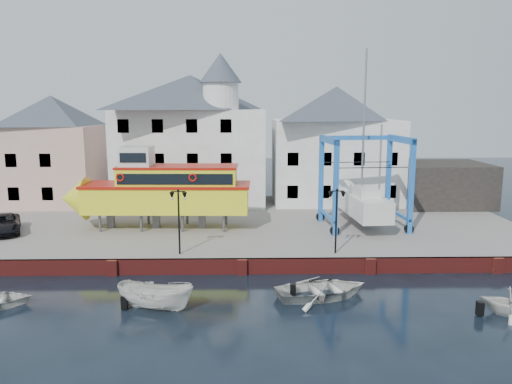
{
  "coord_description": "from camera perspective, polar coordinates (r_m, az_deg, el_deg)",
  "views": [
    {
      "loc": [
        0.28,
        -29.66,
        10.36
      ],
      "look_at": [
        1.0,
        7.0,
        4.0
      ],
      "focal_mm": 35.0,
      "sensor_mm": 36.0,
      "label": 1
    }
  ],
  "objects": [
    {
      "name": "building_pink",
      "position": [
        51.22,
        -22.1,
        4.4
      ],
      "size": [
        8.0,
        7.0,
        10.3
      ],
      "color": "tan",
      "rests_on": "hardstanding"
    },
    {
      "name": "tour_boat",
      "position": [
        39.01,
        -11.38,
        0.23
      ],
      "size": [
        14.62,
        3.89,
        6.32
      ],
      "rotation": [
        0.0,
        0.0,
        -0.03
      ],
      "color": "#59595E",
      "rests_on": "hardstanding"
    },
    {
      "name": "van",
      "position": [
        41.59,
        -26.94,
        -3.28
      ],
      "size": [
        4.06,
        5.45,
        1.38
      ],
      "primitive_type": "imported",
      "rotation": [
        0.0,
        0.0,
        0.41
      ],
      "color": "black",
      "rests_on": "hardstanding"
    },
    {
      "name": "motorboat_a",
      "position": [
        26.94,
        -11.38,
        -12.98
      ],
      "size": [
        4.49,
        2.69,
        1.63
      ],
      "primitive_type": "imported",
      "rotation": [
        0.0,
        0.0,
        1.29
      ],
      "color": "silver",
      "rests_on": "ground"
    },
    {
      "name": "motorboat_b",
      "position": [
        28.24,
        7.53,
        -11.77
      ],
      "size": [
        5.91,
        4.85,
        1.07
      ],
      "primitive_type": "imported",
      "rotation": [
        0.0,
        0.0,
        1.82
      ],
      "color": "silver",
      "rests_on": "ground"
    },
    {
      "name": "lamp_post_right",
      "position": [
        32.0,
        9.2,
        -1.44
      ],
      "size": [
        1.12,
        0.32,
        4.2
      ],
      "color": "black",
      "rests_on": "hardstanding"
    },
    {
      "name": "hardstanding",
      "position": [
        41.84,
        -1.48,
        -3.79
      ],
      "size": [
        44.0,
        22.0,
        1.0
      ],
      "primitive_type": "cube",
      "color": "slate",
      "rests_on": "ground"
    },
    {
      "name": "lamp_post_left",
      "position": [
        31.77,
        -8.85,
        -1.51
      ],
      "size": [
        1.12,
        0.32,
        4.2
      ],
      "color": "black",
      "rests_on": "hardstanding"
    },
    {
      "name": "shed_dark",
      "position": [
        50.82,
        20.51,
        0.88
      ],
      "size": [
        8.0,
        7.0,
        4.0
      ],
      "primitive_type": "cube",
      "color": "black",
      "rests_on": "hardstanding"
    },
    {
      "name": "ground",
      "position": [
        31.42,
        -1.59,
        -9.42
      ],
      "size": [
        140.0,
        140.0,
        0.0
      ],
      "primitive_type": "plane",
      "color": "black",
      "rests_on": "ground"
    },
    {
      "name": "building_white_main",
      "position": [
        48.43,
        -7.27,
        6.19
      ],
      "size": [
        14.0,
        8.3,
        14.0
      ],
      "color": "silver",
      "rests_on": "hardstanding"
    },
    {
      "name": "building_white_right",
      "position": [
        49.58,
        9.05,
        5.37
      ],
      "size": [
        12.0,
        8.0,
        11.2
      ],
      "color": "silver",
      "rests_on": "hardstanding"
    },
    {
      "name": "quay_wall",
      "position": [
        31.36,
        -1.6,
        -8.49
      ],
      "size": [
        44.0,
        0.47,
        1.0
      ],
      "color": "maroon",
      "rests_on": "ground"
    },
    {
      "name": "motorboat_c",
      "position": [
        28.67,
        27.12,
        -12.47
      ],
      "size": [
        3.91,
        3.79,
        1.57
      ],
      "primitive_type": "imported",
      "rotation": [
        0.0,
        0.0,
        0.99
      ],
      "color": "silver",
      "rests_on": "ground"
    },
    {
      "name": "travel_lift",
      "position": [
        40.3,
        11.8,
        -0.51
      ],
      "size": [
        6.71,
        9.14,
        13.58
      ],
      "rotation": [
        0.0,
        0.0,
        0.08
      ],
      "color": "blue",
      "rests_on": "hardstanding"
    }
  ]
}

